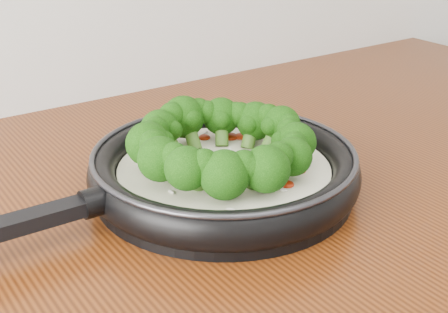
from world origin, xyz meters
TOP-DOWN VIEW (x-y plane):
  - skillet at (-0.09, 1.05)m, footprint 0.54×0.35m

SIDE VIEW (x-z plane):
  - skillet at x=-0.09m, z-range 0.89..0.99m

